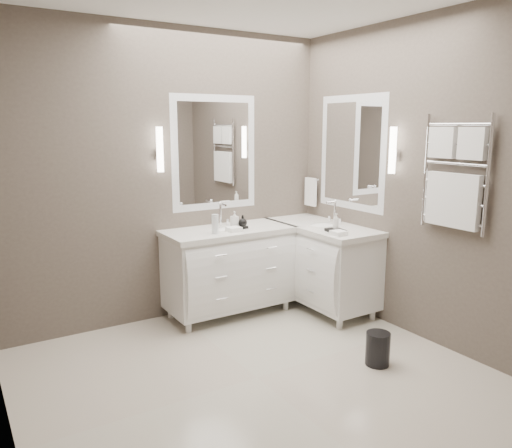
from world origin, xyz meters
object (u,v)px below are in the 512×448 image
vanity_back (229,265)px  towel_ladder (454,181)px  waste_bin (378,349)px  vanity_right (321,260)px

vanity_back → towel_ladder: size_ratio=1.38×
vanity_back → towel_ladder: bearing=-55.9°
vanity_back → waste_bin: 1.64m
vanity_back → towel_ladder: (1.10, -1.63, 0.91)m
vanity_back → waste_bin: (0.45, -1.54, -0.36)m
towel_ladder → vanity_right: bearing=99.8°
towel_ladder → waste_bin: bearing=172.6°
vanity_right → towel_ladder: towel_ladder is taller
vanity_right → towel_ladder: 1.60m
waste_bin → towel_ladder: bearing=-7.4°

